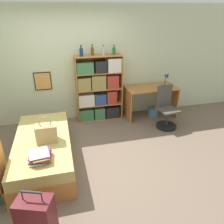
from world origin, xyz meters
TOP-DOWN VIEW (x-y plane):
  - ground_plane at (0.00, 0.00)m, footprint 14.00×14.00m
  - wall_back at (-0.00, 1.68)m, footprint 10.00×0.09m
  - bed at (-0.61, 0.02)m, footprint 0.93×1.97m
  - handbag at (-0.52, -0.12)m, footprint 0.33×0.21m
  - book_stack_on_bed at (-0.60, -0.60)m, footprint 0.32×0.36m
  - suitcase at (-0.65, -1.40)m, footprint 0.47×0.38m
  - bookcase at (0.65, 1.47)m, footprint 1.06×0.31m
  - bottle_green at (0.29, 1.48)m, footprint 0.08×0.08m
  - bottle_brown at (0.54, 1.52)m, footprint 0.06×0.06m
  - bottle_clear at (0.78, 1.49)m, footprint 0.07×0.07m
  - bottle_blue at (1.03, 1.52)m, footprint 0.07×0.07m
  - desk at (1.92, 1.32)m, footprint 1.24×0.63m
  - desk_lamp at (2.30, 1.32)m, footprint 0.20×0.15m
  - desk_chair at (2.05, 0.70)m, footprint 0.47×0.47m
  - waste_bin at (1.98, 1.26)m, footprint 0.27×0.27m

SIDE VIEW (x-z plane):
  - ground_plane at x=0.00m, z-range 0.00..0.00m
  - waste_bin at x=1.98m, z-range 0.00..0.24m
  - bed at x=-0.61m, z-range 0.00..0.49m
  - suitcase at x=-0.65m, z-range -0.06..0.61m
  - desk_chair at x=2.05m, z-range -0.17..0.79m
  - desk at x=1.92m, z-range 0.15..0.91m
  - book_stack_on_bed at x=-0.60m, z-range 0.50..0.62m
  - handbag at x=-0.52m, z-range 0.42..0.88m
  - bookcase at x=0.65m, z-range -0.02..1.52m
  - desk_lamp at x=2.30m, z-range 0.80..1.16m
  - wall_back at x=0.00m, z-range 0.00..2.60m
  - bottle_blue at x=1.03m, z-range 1.52..1.73m
  - bottle_clear at x=0.78m, z-range 1.52..1.74m
  - bottle_green at x=0.29m, z-range 1.52..1.75m
  - bottle_brown at x=0.54m, z-range 1.52..1.75m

